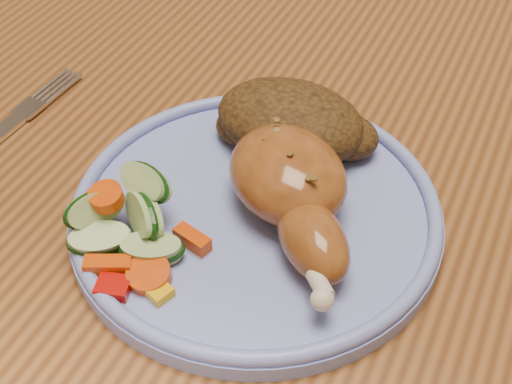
% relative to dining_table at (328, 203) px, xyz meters
% --- Properties ---
extents(dining_table, '(0.90, 1.40, 0.75)m').
position_rel_dining_table_xyz_m(dining_table, '(0.00, 0.00, 0.00)').
color(dining_table, brown).
rests_on(dining_table, ground).
extents(chair_far, '(0.42, 0.42, 0.91)m').
position_rel_dining_table_xyz_m(chair_far, '(0.00, 0.63, -0.17)').
color(chair_far, '#4C2D16').
rests_on(chair_far, ground).
extents(plate, '(0.25, 0.25, 0.01)m').
position_rel_dining_table_xyz_m(plate, '(-0.01, -0.12, 0.09)').
color(plate, '#7483D3').
rests_on(plate, dining_table).
extents(plate_rim, '(0.25, 0.25, 0.01)m').
position_rel_dining_table_xyz_m(plate_rim, '(-0.01, -0.12, 0.10)').
color(plate_rim, '#7483D3').
rests_on(plate_rim, plate).
extents(chicken_leg, '(0.13, 0.14, 0.05)m').
position_rel_dining_table_xyz_m(chicken_leg, '(0.01, -0.11, 0.12)').
color(chicken_leg, brown).
rests_on(chicken_leg, plate).
extents(rice_pilaf, '(0.12, 0.08, 0.05)m').
position_rel_dining_table_xyz_m(rice_pilaf, '(-0.02, -0.04, 0.11)').
color(rice_pilaf, '#472D11').
rests_on(rice_pilaf, plate).
extents(vegetable_pile, '(0.10, 0.10, 0.05)m').
position_rel_dining_table_xyz_m(vegetable_pile, '(-0.07, -0.18, 0.11)').
color(vegetable_pile, '#A50A05').
rests_on(vegetable_pile, plate).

